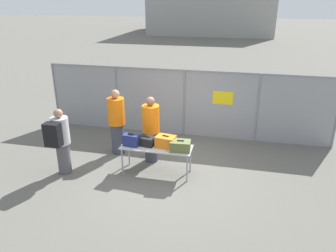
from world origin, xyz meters
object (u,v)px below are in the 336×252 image
object	(u,v)px
suitcase_black	(147,141)
traveler_hooded	(60,140)
suitcase_orange	(166,141)
inspection_table	(156,149)
suitcase_olive	(180,146)
suitcase_navy	(131,140)
security_worker_near	(151,129)
security_worker_far	(117,121)
utility_trailer	(229,106)

from	to	relation	value
suitcase_black	traveler_hooded	xyz separation A→B (m)	(-2.00, -0.60, 0.10)
suitcase_black	suitcase_orange	xyz separation A→B (m)	(0.48, 0.01, 0.03)
suitcase_black	suitcase_orange	bearing A→B (deg)	1.32
inspection_table	suitcase_olive	bearing A→B (deg)	-6.80
suitcase_navy	traveler_hooded	xyz separation A→B (m)	(-1.64, -0.48, 0.06)
inspection_table	security_worker_near	bearing A→B (deg)	116.64
inspection_table	security_worker_far	xyz separation A→B (m)	(-1.35, 0.85, 0.30)
suitcase_black	security_worker_near	bearing A→B (deg)	94.34
inspection_table	suitcase_navy	size ratio (longest dim) A/B	4.33
security_worker_near	suitcase_black	bearing A→B (deg)	111.96
suitcase_navy	suitcase_black	distance (m)	0.38
security_worker_far	suitcase_black	bearing A→B (deg)	134.09
security_worker_far	traveler_hooded	bearing A→B (deg)	47.76
security_worker_near	security_worker_far	distance (m)	1.08
inspection_table	utility_trailer	distance (m)	4.85
traveler_hooded	security_worker_near	distance (m)	2.27
inspection_table	utility_trailer	xyz separation A→B (m)	(1.55, 4.58, -0.27)
traveler_hooded	security_worker_far	xyz separation A→B (m)	(0.91, 1.41, 0.03)
security_worker_near	utility_trailer	size ratio (longest dim) A/B	0.55
suitcase_olive	utility_trailer	distance (m)	4.77
suitcase_navy	suitcase_olive	xyz separation A→B (m)	(1.23, 0.00, -0.02)
security_worker_near	security_worker_far	world-z (taller)	security_worker_far
suitcase_navy	security_worker_near	bearing A→B (deg)	64.72
security_worker_far	inspection_table	bearing A→B (deg)	138.33
inspection_table	suitcase_black	size ratio (longest dim) A/B	4.04
suitcase_olive	security_worker_far	xyz separation A→B (m)	(-1.96, 0.92, 0.11)
suitcase_black	utility_trailer	world-z (taller)	suitcase_black
suitcase_orange	security_worker_far	distance (m)	1.76
inspection_table	suitcase_orange	distance (m)	0.30
suitcase_navy	security_worker_near	world-z (taller)	security_worker_near
suitcase_olive	traveler_hooded	distance (m)	2.91
suitcase_black	traveler_hooded	distance (m)	2.09
suitcase_orange	security_worker_near	distance (m)	0.76
suitcase_black	suitcase_olive	distance (m)	0.88
security_worker_far	suitcase_navy	bearing A→B (deg)	118.72
traveler_hooded	utility_trailer	world-z (taller)	traveler_hooded
suitcase_navy	inspection_table	bearing A→B (deg)	7.03
utility_trailer	suitcase_navy	bearing A→B (deg)	-114.96
traveler_hooded	security_worker_near	xyz separation A→B (m)	(1.95, 1.15, -0.00)
suitcase_navy	security_worker_far	bearing A→B (deg)	128.09
security_worker_far	security_worker_near	bearing A→B (deg)	157.07
traveler_hooded	security_worker_far	distance (m)	1.67
suitcase_navy	suitcase_olive	bearing A→B (deg)	0.16
suitcase_navy	suitcase_orange	distance (m)	0.85
inspection_table	suitcase_navy	world-z (taller)	suitcase_navy
suitcase_orange	utility_trailer	bearing A→B (deg)	73.64
suitcase_olive	utility_trailer	bearing A→B (deg)	78.61
suitcase_black	security_worker_near	distance (m)	0.56
suitcase_olive	security_worker_far	bearing A→B (deg)	154.74
suitcase_navy	suitcase_olive	distance (m)	1.23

